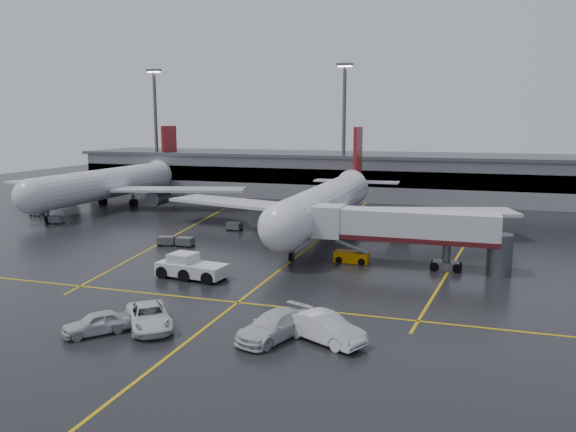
% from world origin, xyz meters
% --- Properties ---
extents(ground, '(220.00, 220.00, 0.00)m').
position_xyz_m(ground, '(0.00, 0.00, 0.00)').
color(ground, black).
rests_on(ground, ground).
extents(apron_line_centre, '(0.25, 90.00, 0.02)m').
position_xyz_m(apron_line_centre, '(0.00, 0.00, 0.01)').
color(apron_line_centre, gold).
rests_on(apron_line_centre, ground).
extents(apron_line_stop, '(60.00, 0.25, 0.02)m').
position_xyz_m(apron_line_stop, '(0.00, -22.00, 0.01)').
color(apron_line_stop, gold).
rests_on(apron_line_stop, ground).
extents(apron_line_left, '(9.99, 69.35, 0.02)m').
position_xyz_m(apron_line_left, '(-20.00, 10.00, 0.01)').
color(apron_line_left, gold).
rests_on(apron_line_left, ground).
extents(apron_line_right, '(7.57, 69.64, 0.02)m').
position_xyz_m(apron_line_right, '(18.00, 10.00, 0.01)').
color(apron_line_right, gold).
rests_on(apron_line_right, ground).
extents(terminal, '(122.00, 19.00, 8.60)m').
position_xyz_m(terminal, '(0.00, 47.93, 4.32)').
color(terminal, gray).
rests_on(terminal, ground).
extents(light_mast_left, '(3.00, 1.20, 25.45)m').
position_xyz_m(light_mast_left, '(-45.00, 42.00, 14.47)').
color(light_mast_left, '#595B60').
rests_on(light_mast_left, ground).
extents(light_mast_mid, '(3.00, 1.20, 25.45)m').
position_xyz_m(light_mast_mid, '(-5.00, 42.00, 14.47)').
color(light_mast_mid, '#595B60').
rests_on(light_mast_mid, ground).
extents(main_airliner, '(48.80, 45.60, 14.10)m').
position_xyz_m(main_airliner, '(0.00, 9.70, 4.21)').
color(main_airliner, silver).
rests_on(main_airliner, ground).
extents(second_airliner, '(48.80, 45.60, 14.10)m').
position_xyz_m(second_airliner, '(-42.00, 21.70, 4.21)').
color(second_airliner, silver).
rests_on(second_airliner, ground).
extents(jet_bridge, '(19.90, 3.40, 6.05)m').
position_xyz_m(jet_bridge, '(11.87, -6.00, 3.93)').
color(jet_bridge, silver).
rests_on(jet_bridge, ground).
extents(pushback_tractor, '(7.10, 3.67, 2.44)m').
position_xyz_m(pushback_tractor, '(-7.27, -16.36, 0.97)').
color(pushback_tractor, silver).
rests_on(pushback_tractor, ground).
extents(belt_loader, '(3.74, 1.86, 2.33)m').
position_xyz_m(belt_loader, '(6.29, -5.58, 0.57)').
color(belt_loader, orange).
rests_on(belt_loader, ground).
extents(service_van_a, '(6.03, 6.54, 1.70)m').
position_xyz_m(service_van_a, '(-3.87, -29.32, 0.85)').
color(service_van_a, white).
rests_on(service_van_a, ground).
extents(service_van_b, '(4.64, 6.77, 1.82)m').
position_xyz_m(service_van_b, '(5.41, -28.51, 0.91)').
color(service_van_b, silver).
rests_on(service_van_b, ground).
extents(service_van_c, '(6.22, 4.49, 1.95)m').
position_xyz_m(service_van_c, '(8.91, -28.00, 0.97)').
color(service_van_c, white).
rests_on(service_van_c, ground).
extents(service_van_d, '(4.51, 4.75, 1.59)m').
position_xyz_m(service_van_d, '(-6.78, -31.48, 0.80)').
color(service_van_d, silver).
rests_on(service_van_d, ground).
extents(baggage_cart_a, '(2.02, 1.33, 1.12)m').
position_xyz_m(baggage_cart_a, '(-14.31, -4.06, 0.63)').
color(baggage_cart_a, '#595B60').
rests_on(baggage_cart_a, ground).
extents(baggage_cart_b, '(2.26, 1.76, 1.12)m').
position_xyz_m(baggage_cart_b, '(-16.74, -4.24, 0.63)').
color(baggage_cart_b, '#595B60').
rests_on(baggage_cart_b, ground).
extents(baggage_cart_c, '(2.11, 1.48, 1.12)m').
position_xyz_m(baggage_cart_c, '(-12.69, 7.18, 0.63)').
color(baggage_cart_c, '#595B60').
rests_on(baggage_cart_c, ground).
extents(baggage_cart_d, '(2.01, 1.31, 1.12)m').
position_xyz_m(baggage_cart_d, '(-47.43, 8.95, 0.63)').
color(baggage_cart_d, '#595B60').
rests_on(baggage_cart_d, ground).
extents(baggage_cart_e, '(2.03, 1.34, 1.12)m').
position_xyz_m(baggage_cart_e, '(-39.78, 4.24, 0.63)').
color(baggage_cart_e, '#595B60').
rests_on(baggage_cart_e, ground).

